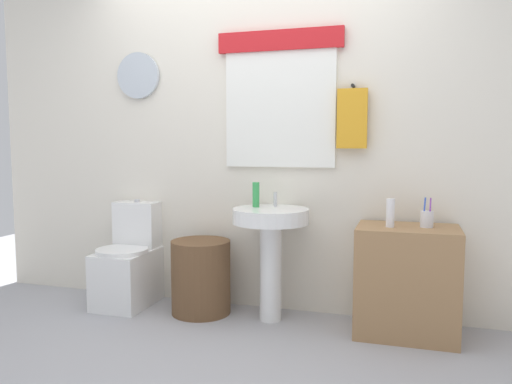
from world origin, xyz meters
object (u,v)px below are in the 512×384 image
object	(u,v)px
toilet	(129,265)
toothbrush_cup	(427,219)
wooden_cabinet	(407,281)
lotion_bottle	(390,213)
pedestal_sink	(271,236)
laundry_hamper	(201,277)
soap_bottle	(256,195)

from	to	relation	value
toilet	toothbrush_cup	world-z (taller)	toothbrush_cup
toilet	wooden_cabinet	world-z (taller)	toilet
wooden_cabinet	lotion_bottle	distance (m)	0.45
toilet	lotion_bottle	world-z (taller)	lotion_bottle
pedestal_sink	toothbrush_cup	bearing A→B (deg)	1.16
toilet	laundry_hamper	bearing A→B (deg)	-3.23
toilet	wooden_cabinet	distance (m)	2.01
laundry_hamper	toothbrush_cup	xyz separation A→B (m)	(1.52, 0.02, 0.48)
pedestal_sink	toothbrush_cup	distance (m)	1.02
laundry_hamper	soap_bottle	xyz separation A→B (m)	(0.40, 0.05, 0.60)
lotion_bottle	laundry_hamper	bearing A→B (deg)	178.24
toilet	laundry_hamper	xyz separation A→B (m)	(0.60, -0.03, -0.04)
wooden_cabinet	soap_bottle	distance (m)	1.14
lotion_bottle	wooden_cabinet	bearing A→B (deg)	20.08
toothbrush_cup	wooden_cabinet	bearing A→B (deg)	-169.51
laundry_hamper	wooden_cabinet	distance (m)	1.41
soap_bottle	lotion_bottle	size ratio (longest dim) A/B	0.97
lotion_bottle	pedestal_sink	bearing A→B (deg)	177.08
laundry_hamper	lotion_bottle	bearing A→B (deg)	-1.76
pedestal_sink	lotion_bottle	distance (m)	0.81
laundry_hamper	pedestal_sink	bearing A→B (deg)	0.00
wooden_cabinet	toothbrush_cup	world-z (taller)	toothbrush_cup
pedestal_sink	toilet	bearing A→B (deg)	178.26
laundry_hamper	toothbrush_cup	bearing A→B (deg)	0.76
pedestal_sink	lotion_bottle	xyz separation A→B (m)	(0.78, -0.04, 0.20)
toothbrush_cup	soap_bottle	bearing A→B (deg)	178.48
pedestal_sink	wooden_cabinet	bearing A→B (deg)	0.00
soap_bottle	toothbrush_cup	world-z (taller)	soap_bottle
toilet	soap_bottle	distance (m)	1.15
toothbrush_cup	pedestal_sink	bearing A→B (deg)	-178.84
pedestal_sink	lotion_bottle	size ratio (longest dim) A/B	4.36
laundry_hamper	wooden_cabinet	bearing A→B (deg)	0.00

